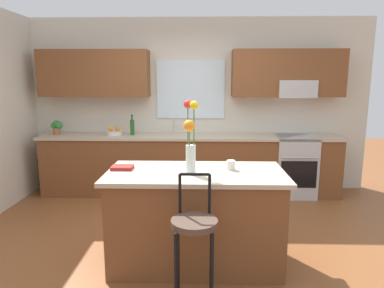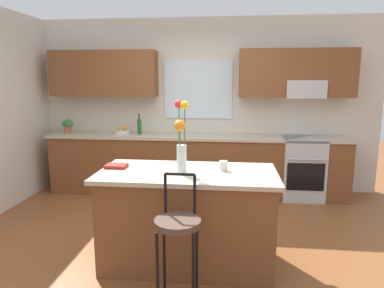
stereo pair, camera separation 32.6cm
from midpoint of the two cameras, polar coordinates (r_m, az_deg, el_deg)
ground_plane at (r=3.90m, az=-3.67°, el=-16.18°), size 14.00×14.00×0.00m
back_wall_assembly at (r=5.46m, az=-1.63°, el=8.02°), size 5.60×0.50×2.70m
counter_run at (r=5.33m, az=-2.10°, el=-3.37°), size 4.56×0.64×0.92m
sink_faucet at (r=5.38m, az=-4.74°, el=3.19°), size 0.02×0.13×0.23m
oven_range at (r=5.44m, az=14.91°, el=-3.50°), size 0.60×0.64×0.92m
kitchen_island at (r=3.33m, az=-2.25°, el=-12.19°), size 1.65×0.81×0.92m
bar_stool_near at (r=2.70m, az=-3.17°, el=-13.92°), size 0.36×0.36×1.04m
flower_vase at (r=3.05m, az=-3.34°, el=0.86°), size 0.13×0.15×0.66m
mug_ceramic at (r=3.24m, az=3.62°, el=-3.54°), size 0.08×0.08×0.09m
cookbook at (r=3.36m, az=-14.29°, el=-3.84°), size 0.20×0.15×0.03m
fruit_bowl_oranges at (r=5.43m, az=-14.50°, el=1.89°), size 0.24×0.24×0.13m
bottle_olive_oil at (r=5.35m, az=-11.65°, el=2.79°), size 0.06×0.06×0.31m
potted_plant_small at (r=5.73m, az=-23.13°, el=2.70°), size 0.19×0.13×0.22m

